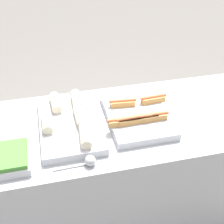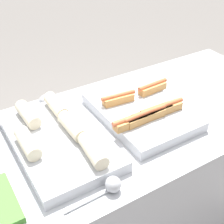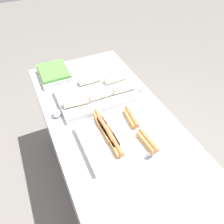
# 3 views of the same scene
# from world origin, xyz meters

# --- Properties ---
(ground_plane) EXTENTS (12.00, 12.00, 0.00)m
(ground_plane) POSITION_xyz_m (0.00, 0.00, 0.00)
(ground_plane) COLOR slate
(counter) EXTENTS (1.82, 0.77, 0.95)m
(counter) POSITION_xyz_m (0.00, 0.00, 0.47)
(counter) COLOR #B7BABF
(counter) RESTS_ON ground_plane
(tray_hotdogs) EXTENTS (0.42, 0.50, 0.10)m
(tray_hotdogs) POSITION_xyz_m (0.07, -0.01, 0.98)
(tray_hotdogs) COLOR #B7BABF
(tray_hotdogs) RESTS_ON counter
(tray_wraps) EXTENTS (0.34, 0.55, 0.11)m
(tray_wraps) POSITION_xyz_m (-0.34, 0.01, 0.99)
(tray_wraps) COLOR #B7BABF
(tray_wraps) RESTS_ON counter
(tray_side_front) EXTENTS (0.28, 0.23, 0.07)m
(tray_side_front) POSITION_xyz_m (-0.71, -0.21, 0.98)
(tray_side_front) COLOR #B7BABF
(tray_side_front) RESTS_ON counter
(serving_spoon_near) EXTENTS (0.22, 0.06, 0.06)m
(serving_spoon_near) POSITION_xyz_m (-0.28, -0.31, 0.98)
(serving_spoon_near) COLOR #B2B5BA
(serving_spoon_near) RESTS_ON counter
(serving_spoon_far) EXTENTS (0.21, 0.06, 0.06)m
(serving_spoon_far) POSITION_xyz_m (-0.29, 0.31, 0.98)
(serving_spoon_far) COLOR #B2B5BA
(serving_spoon_far) RESTS_ON counter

